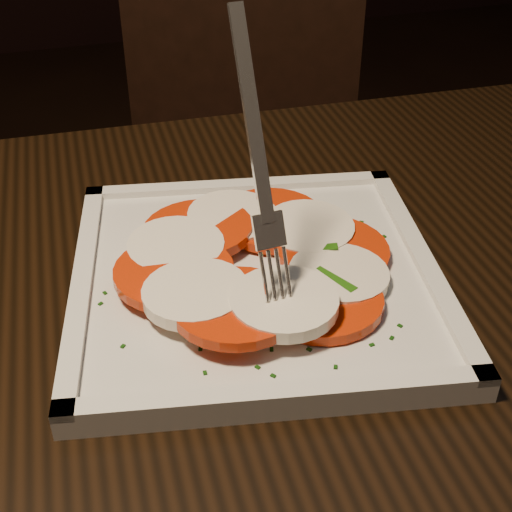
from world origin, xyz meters
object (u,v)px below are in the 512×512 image
table (280,434)px  fork (252,150)px  plate (256,279)px  chair (239,145)px

table → fork: (-0.01, 0.05, 0.23)m
plate → table: bearing=-90.6°
chair → fork: size_ratio=5.10×
chair → plate: size_ratio=3.29×
table → fork: size_ratio=6.77×
chair → plate: (-0.18, -0.68, 0.22)m
table → plate: 0.13m
table → fork: fork is taller
table → chair: chair is taller
plate → fork: (-0.01, -0.02, 0.12)m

